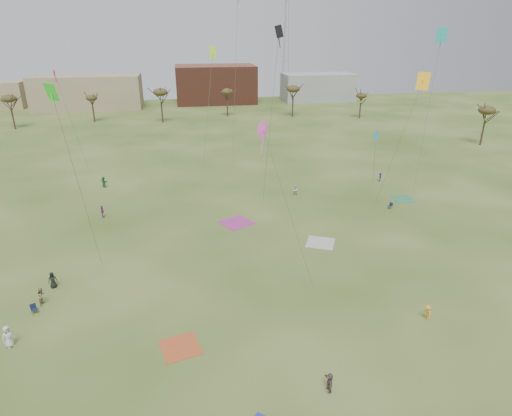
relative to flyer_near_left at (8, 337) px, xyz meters
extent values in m
plane|color=#314A17|center=(21.70, -0.24, -0.95)|extent=(260.00, 260.00, 0.00)
imported|color=silver|center=(0.00, 0.00, 0.00)|extent=(1.07, 1.08, 1.89)
imported|color=#8C7A59|center=(1.00, 5.63, -0.10)|extent=(0.74, 0.89, 1.69)
imported|color=brown|center=(23.29, -8.63, -0.21)|extent=(0.53, 1.39, 1.47)
imported|color=black|center=(1.25, 8.36, -0.11)|extent=(0.94, 0.76, 1.67)
imported|color=gold|center=(34.12, -2.45, -0.22)|extent=(0.56, 0.95, 1.45)
imported|color=#983F98|center=(3.42, 25.08, -0.10)|extent=(0.53, 1.04, 1.70)
imported|color=beige|center=(30.68, 28.83, -0.16)|extent=(0.97, 0.92, 1.58)
imported|color=#277638|center=(1.84, 37.44, -0.05)|extent=(1.55, 1.54, 1.78)
imported|color=navy|center=(45.89, 32.66, -0.22)|extent=(0.68, 1.01, 1.46)
cube|color=#C85428|center=(13.20, -2.41, -0.94)|extent=(3.54, 3.54, 0.03)
cube|color=beige|center=(29.59, 13.06, -0.94)|extent=(4.16, 4.16, 0.03)
cube|color=#AE3589|center=(20.61, 20.38, -0.94)|extent=(5.06, 5.06, 0.03)
cube|color=#308458|center=(45.83, 24.53, -0.94)|extent=(3.13, 3.13, 0.03)
cube|color=#141A38|center=(0.63, 4.26, -0.53)|extent=(0.68, 0.68, 0.04)
cube|color=#141A38|center=(0.52, 4.46, -0.30)|extent=(0.50, 0.36, 0.44)
cube|color=#141B38|center=(42.29, 21.45, -0.53)|extent=(0.68, 0.68, 0.04)
cube|color=#141B38|center=(42.49, 21.56, -0.30)|extent=(0.36, 0.50, 0.44)
cube|color=#2DE027|center=(3.72, 9.84, 17.26)|extent=(0.81, 0.81, 1.60)
cube|color=#2DE027|center=(3.72, 9.84, 16.70)|extent=(0.08, 0.08, 1.44)
cylinder|color=#4C4C51|center=(4.56, 10.42, 8.61)|extent=(1.73, 1.21, 17.31)
cone|color=#FF50C7|center=(21.68, 7.91, 13.81)|extent=(1.61, 0.12, 1.61)
cube|color=#FF50C7|center=(21.68, 7.91, 12.79)|extent=(0.08, 0.08, 2.63)
cylinder|color=#4C4C51|center=(23.62, 5.33, 6.88)|extent=(3.92, 5.19, 13.88)
cube|color=#FEAF1A|center=(43.60, 19.70, 16.38)|extent=(1.08, 1.08, 2.12)
cube|color=#FEAF1A|center=(43.60, 19.70, 15.63)|extent=(0.08, 0.08, 1.91)
cylinder|color=#4C4C51|center=(41.83, 20.58, 8.16)|extent=(3.59, 1.81, 16.43)
cube|color=black|center=(26.66, 24.19, 21.92)|extent=(0.81, 0.81, 1.38)
cube|color=black|center=(26.66, 24.19, 21.11)|extent=(0.08, 0.08, 2.07)
cylinder|color=#4C4C51|center=(25.89, 24.93, 10.94)|extent=(1.59, 1.54, 21.97)
cone|color=#2586D6|center=(42.57, 28.70, 7.81)|extent=(1.10, 0.08, 1.10)
cube|color=#2586D6|center=(42.57, 28.70, 7.11)|extent=(0.08, 0.08, 1.80)
cylinder|color=#4C4C51|center=(43.02, 29.40, 3.88)|extent=(0.96, 1.46, 7.86)
cube|color=#B1F829|center=(20.31, 45.11, 18.68)|extent=(1.00, 1.00, 1.96)
cube|color=#B1F829|center=(20.31, 45.11, 17.99)|extent=(0.08, 0.08, 1.77)
cylinder|color=#4C4C51|center=(19.02, 43.80, 9.32)|extent=(2.64, 2.67, 18.73)
cone|color=#BC143F|center=(-4.25, 43.42, 16.06)|extent=(1.00, 0.07, 1.00)
cube|color=#BC143F|center=(-4.25, 43.42, 15.42)|extent=(0.08, 0.08, 1.64)
cylinder|color=#4C4C51|center=(-2.95, 43.93, 8.00)|extent=(2.65, 1.07, 16.11)
cube|color=#178B7E|center=(50.53, 28.55, 21.44)|extent=(0.97, 0.97, 1.91)
cube|color=#178B7E|center=(50.53, 28.55, 20.78)|extent=(0.08, 0.08, 1.72)
cylinder|color=#4C4C51|center=(48.62, 26.00, 10.70)|extent=(3.87, 5.14, 21.50)
cube|color=silver|center=(24.66, 45.74, 26.30)|extent=(0.08, 0.08, 1.93)
cylinder|color=#4C4C51|center=(24.09, 46.50, 13.50)|extent=(1.18, 1.58, 27.10)
cylinder|color=#3A2B1E|center=(-26.30, 85.76, 1.60)|extent=(0.40, 0.40, 5.10)
ellipsoid|color=#473D1E|center=(-26.30, 85.76, 6.53)|extent=(3.57, 3.57, 1.87)
cylinder|color=#3A2B1E|center=(-8.30, 91.76, 1.21)|extent=(0.40, 0.40, 4.32)
ellipsoid|color=#473D1E|center=(-8.30, 91.76, 5.39)|extent=(3.02, 3.02, 1.58)
cylinder|color=#3A2B1E|center=(9.70, 87.76, 1.75)|extent=(0.40, 0.40, 5.40)
ellipsoid|color=#473D1E|center=(9.70, 87.76, 6.97)|extent=(3.78, 3.78, 1.98)
cylinder|color=#3A2B1E|center=(27.70, 93.76, 1.39)|extent=(0.40, 0.40, 4.68)
ellipsoid|color=#473D1E|center=(27.70, 93.76, 5.92)|extent=(3.28, 3.28, 1.72)
cylinder|color=#3A2B1E|center=(45.70, 89.76, 1.69)|extent=(0.40, 0.40, 5.28)
ellipsoid|color=#473D1E|center=(45.70, 89.76, 6.80)|extent=(3.70, 3.70, 1.94)
cylinder|color=#3A2B1E|center=(63.70, 84.76, 1.15)|extent=(0.40, 0.40, 4.20)
ellipsoid|color=#473D1E|center=(63.70, 84.76, 5.21)|extent=(2.94, 2.94, 1.54)
cylinder|color=#3A2B1E|center=(77.70, 51.76, 1.57)|extent=(0.40, 0.40, 5.04)
ellipsoid|color=#473D1E|center=(77.70, 51.76, 6.45)|extent=(3.53, 3.53, 1.85)
cube|color=#937F60|center=(-13.30, 114.76, 4.05)|extent=(32.00, 14.00, 10.00)
cube|color=brown|center=(26.70, 119.76, 5.05)|extent=(26.00, 16.00, 12.00)
cube|color=gray|center=(61.70, 117.76, 3.55)|extent=(24.00, 12.00, 9.00)
cylinder|color=#9EA3A8|center=(52.60, 124.76, 18.05)|extent=(0.16, 0.16, 38.00)
cylinder|color=#9EA3A8|center=(51.25, 125.53, 18.05)|extent=(0.16, 0.16, 38.00)
cylinder|color=#9EA3A8|center=(51.25, 123.98, 18.05)|extent=(0.16, 0.16, 38.00)
camera|label=1|loc=(14.39, -30.43, 22.25)|focal=30.54mm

